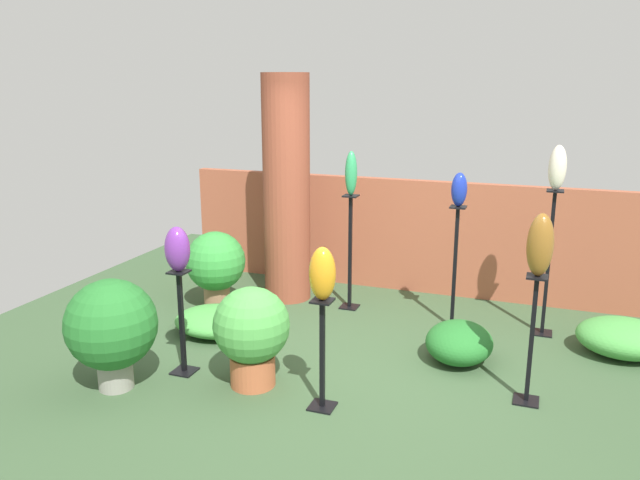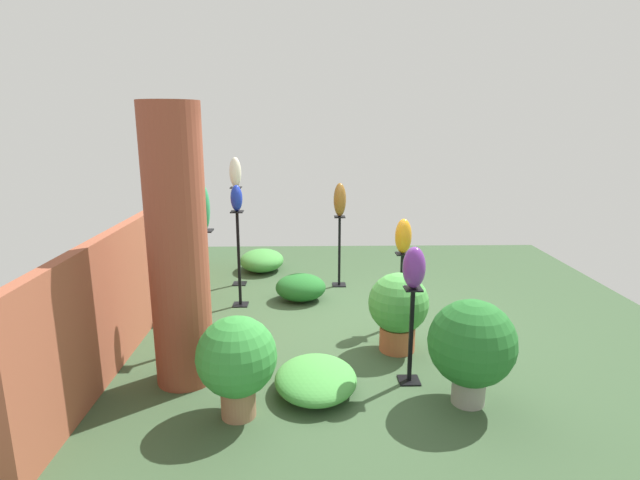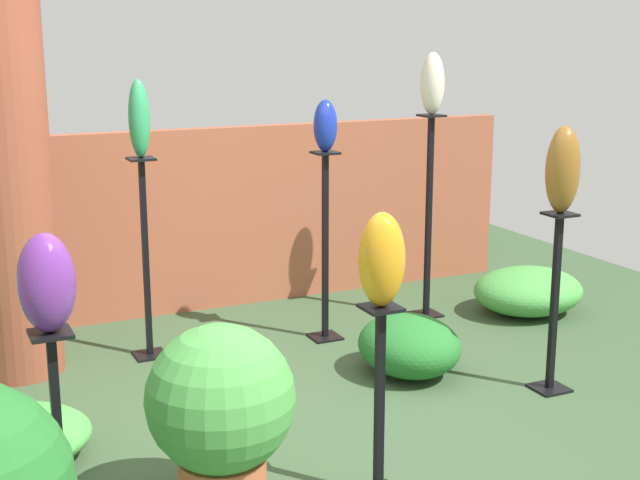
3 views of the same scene
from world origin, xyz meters
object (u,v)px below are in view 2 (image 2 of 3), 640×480
Objects in this scene: pedestal_amber at (401,293)px; art_vase_jade at (204,208)px; pedestal_violet at (411,340)px; art_vase_ivory at (235,172)px; pedestal_ivory at (238,240)px; art_vase_violet at (414,268)px; potted_plant_walkway_edge at (237,359)px; potted_plant_front_right at (472,345)px; brick_pillar at (178,249)px; art_vase_cobalt at (236,198)px; potted_plant_back_center at (398,307)px; pedestal_bronze at (339,254)px; pedestal_jade at (208,293)px; art_vase_bronze at (340,200)px; pedestal_cobalt at (239,263)px; art_vase_amber at (403,236)px.

art_vase_jade is at bearing 102.11° from pedestal_amber.
pedestal_violet is 3.81m from art_vase_ivory.
art_vase_violet is (-2.97, -2.02, 0.44)m from pedestal_ivory.
potted_plant_walkway_edge is (-0.54, 1.55, 0.09)m from pedestal_violet.
pedestal_ivory is 3.44× the size of art_vase_ivory.
potted_plant_front_right reaches higher than pedestal_amber.
art_vase_cobalt is (1.98, -0.26, 0.16)m from brick_pillar.
art_vase_violet is 0.93m from potted_plant_back_center.
art_vase_violet is (-2.88, -0.50, 0.65)m from pedestal_bronze.
pedestal_jade is 1.51m from potted_plant_walkway_edge.
art_vase_ivory is at bearing 41.34° from potted_plant_back_center.
brick_pillar is 5.30× the size of art_vase_bronze.
brick_pillar is at bearing 149.53° from pedestal_bronze.
art_vase_violet is (-2.07, -1.88, 0.54)m from pedestal_cobalt.
art_vase_jade is 0.55× the size of potted_plant_walkway_edge.
art_vase_amber is (-1.60, -2.17, 0.42)m from pedestal_ivory.
pedestal_amber is at bearing -109.15° from pedestal_cobalt.
potted_plant_front_right is (-3.35, -2.46, -1.16)m from art_vase_ivory.
art_vase_violet reaches higher than pedestal_bronze.
pedestal_cobalt reaches higher than potted_plant_front_right.
pedestal_ivory is (0.09, 1.52, 0.21)m from pedestal_bronze.
pedestal_bronze is at bearing -59.72° from pedestal_cobalt.
art_vase_cobalt is 3.50m from potted_plant_front_right.
pedestal_violet is 1.07× the size of potted_plant_walkway_edge.
art_vase_jade is 1.11× the size of art_vase_ivory.
pedestal_jade is 3.82× the size of art_vase_cobalt.
pedestal_jade is at bearing 63.08° from potted_plant_front_right.
pedestal_ivory is 3.61m from art_vase_violet.
pedestal_bronze is 1.23× the size of potted_plant_back_center.
art_vase_amber is (1.27, -2.30, -0.19)m from brick_pillar.
brick_pillar is 2.94m from pedestal_ivory.
potted_plant_front_right is (-2.45, -2.33, -0.04)m from pedestal_cobalt.
pedestal_jade is at bearing 90.00° from art_vase_jade.
pedestal_amber is at bearing 9.43° from potted_plant_front_right.
pedestal_bronze is 1.21× the size of potted_plant_walkway_edge.
pedestal_cobalt is 3.11× the size of art_vase_amber.
pedestal_violet is at bearing -145.80° from pedestal_ivory.
pedestal_bronze is 1.61m from pedestal_cobalt.
art_vase_jade is 2.98m from potted_plant_front_right.
potted_plant_walkway_edge is (-1.42, -0.50, -0.08)m from pedestal_jade.
pedestal_bronze is at bearing 9.86° from pedestal_violet.
art_vase_amber is at bearing -61.00° from brick_pillar.
potted_plant_front_right is at bearing -116.92° from art_vase_jade.
pedestal_bronze is 1.88m from art_vase_cobalt.
pedestal_violet is at bearing -113.34° from art_vase_jade.
art_vase_amber is (0.00, -0.00, 0.70)m from pedestal_amber.
art_vase_amber is 1.07× the size of art_vase_violet.
pedestal_jade is (-0.47, 2.21, 0.19)m from pedestal_amber.
pedestal_violet is 0.71m from art_vase_violet.
art_vase_jade is at bearing -90.00° from pedestal_jade.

